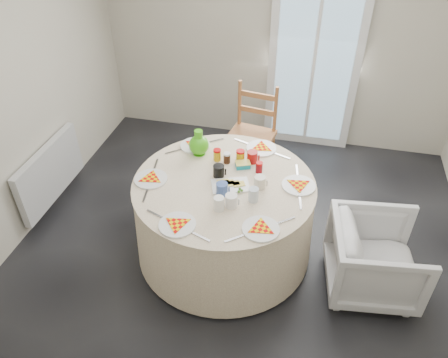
% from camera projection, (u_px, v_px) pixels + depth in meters
% --- Properties ---
extents(floor, '(4.00, 4.00, 0.00)m').
position_uv_depth(floor, '(241.00, 248.00, 3.97)').
color(floor, black).
rests_on(floor, ground).
extents(wall_back, '(4.00, 0.02, 2.60)m').
position_uv_depth(wall_back, '(280.00, 32.00, 4.72)').
color(wall_back, '#BCB5A3').
rests_on(wall_back, floor).
extents(wall_left, '(0.02, 4.00, 2.60)m').
position_uv_depth(wall_left, '(3.00, 95.00, 3.54)').
color(wall_left, '#BCB5A3').
rests_on(wall_left, floor).
extents(glass_door, '(1.00, 0.08, 2.10)m').
position_uv_depth(glass_door, '(315.00, 60.00, 4.76)').
color(glass_door, silver).
rests_on(glass_door, floor).
extents(radiator, '(0.07, 1.00, 0.55)m').
position_uv_depth(radiator, '(51.00, 173.00, 4.24)').
color(radiator, silver).
rests_on(radiator, floor).
extents(table, '(1.52, 1.52, 0.77)m').
position_uv_depth(table, '(224.00, 218.00, 3.73)').
color(table, '#F9EBC2').
rests_on(table, floor).
extents(wooden_chair, '(0.52, 0.50, 1.03)m').
position_uv_depth(wooden_chair, '(250.00, 139.00, 4.56)').
color(wooden_chair, '#9D6038').
rests_on(wooden_chair, floor).
extents(armchair, '(0.72, 0.76, 0.71)m').
position_uv_depth(armchair, '(377.00, 253.00, 3.40)').
color(armchair, silver).
rests_on(armchair, floor).
extents(place_settings, '(1.88, 1.88, 0.03)m').
position_uv_depth(place_settings, '(224.00, 182.00, 3.49)').
color(place_settings, white).
rests_on(place_settings, table).
extents(jar_cluster, '(0.45, 0.26, 0.13)m').
position_uv_depth(jar_cluster, '(237.00, 160.00, 3.65)').
color(jar_cluster, '#A9551A').
rests_on(jar_cluster, table).
extents(butter_tub, '(0.15, 0.13, 0.05)m').
position_uv_depth(butter_tub, '(243.00, 165.00, 3.65)').
color(butter_tub, '#0C899D').
rests_on(butter_tub, table).
extents(green_pitcher, '(0.18, 0.18, 0.23)m').
position_uv_depth(green_pitcher, '(199.00, 143.00, 3.76)').
color(green_pitcher, '#40B515').
rests_on(green_pitcher, table).
extents(cheese_platter, '(0.34, 0.28, 0.04)m').
position_uv_depth(cheese_platter, '(230.00, 185.00, 3.46)').
color(cheese_platter, silver).
rests_on(cheese_platter, table).
extents(mugs_glasses, '(0.70, 0.70, 0.13)m').
position_uv_depth(mugs_glasses, '(237.00, 183.00, 3.41)').
color(mugs_glasses, '#979797').
rests_on(mugs_glasses, table).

